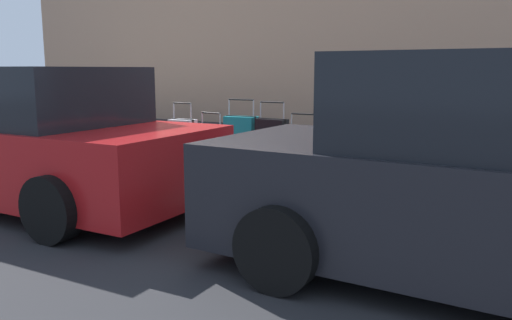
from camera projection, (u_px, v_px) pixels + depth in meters
ground_plane at (187, 182)px, 7.50m from camera, size 40.00×40.00×0.00m
sidewalk_curb at (270, 153)px, 9.63m from camera, size 18.00×5.00×0.14m
suitcase_red_0 at (456, 166)px, 6.18m from camera, size 0.36×0.27×0.85m
suitcase_silver_1 at (417, 162)px, 6.35m from camera, size 0.39×0.25×0.92m
suitcase_maroon_2 at (376, 157)px, 6.53m from camera, size 0.43×0.25×0.97m
suitcase_navy_3 at (340, 162)px, 6.79m from camera, size 0.39×0.27×0.81m
suitcase_olive_4 at (305, 157)px, 7.04m from camera, size 0.48×0.21×0.88m
suitcase_black_5 at (272, 146)px, 7.32m from camera, size 0.44×0.23×1.02m
suitcase_teal_6 at (241, 143)px, 7.61m from camera, size 0.47×0.28×1.04m
suitcase_red_7 at (211, 148)px, 7.86m from camera, size 0.43×0.30×0.82m
suitcase_silver_8 at (183, 142)px, 8.01m from camera, size 0.39×0.26×0.96m
fire_hydrant at (140, 137)px, 8.47m from camera, size 0.39×0.21×0.71m
bollard_post at (109, 137)px, 8.61m from camera, size 0.13×0.13×0.69m
parked_car_charcoal_0 at (509, 183)px, 3.71m from camera, size 4.50×2.06×1.70m
parked_car_red_1 at (35, 141)px, 6.19m from camera, size 4.40×2.12×1.61m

